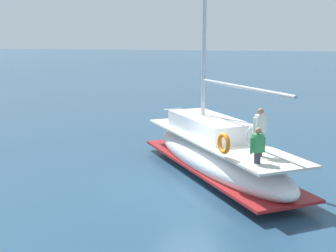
{
  "coord_description": "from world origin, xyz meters",
  "views": [
    {
      "loc": [
        -14.03,
        -4.34,
        5.18
      ],
      "look_at": [
        1.87,
        1.67,
        1.8
      ],
      "focal_mm": 46.43,
      "sensor_mm": 36.0,
      "label": 1
    }
  ],
  "objects": [
    {
      "name": "ground_plane",
      "position": [
        0.0,
        0.0,
        0.0
      ],
      "size": [
        400.0,
        400.0,
        0.0
      ],
      "primitive_type": "plane",
      "color": "navy"
    },
    {
      "name": "main_sailboat",
      "position": [
        1.92,
        -0.28,
        0.9
      ],
      "size": [
        8.68,
        8.28,
        11.75
      ],
      "color": "white",
      "rests_on": "ground"
    }
  ]
}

